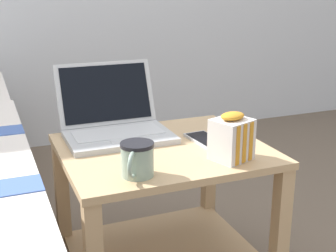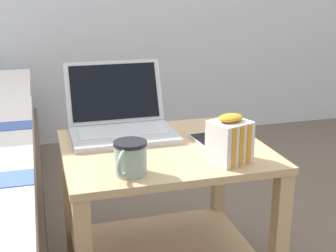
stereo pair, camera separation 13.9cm
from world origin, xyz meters
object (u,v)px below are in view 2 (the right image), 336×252
Objects in this scene: snack_bag at (230,140)px; cell_phone at (209,141)px; laptop at (121,120)px; mug_front_left at (130,157)px.

cell_phone is (0.00, 0.17, -0.06)m from snack_bag.
laptop is 2.85× the size of mug_front_left.
mug_front_left reaches higher than cell_phone.
laptop is 0.31m from cell_phone.
laptop reaches higher than snack_bag.
laptop is at bearing 126.40° from snack_bag.
cell_phone is at bearing 31.82° from mug_front_left.
mug_front_left is 0.35m from cell_phone.
laptop is 0.35m from mug_front_left.
mug_front_left is (-0.04, -0.35, 0.01)m from laptop.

